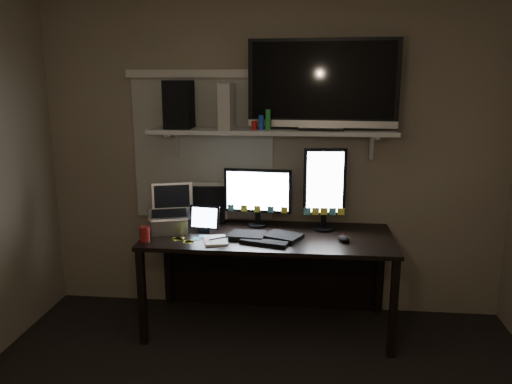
# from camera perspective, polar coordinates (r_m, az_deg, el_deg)

# --- Properties ---
(back_wall) EXTENTS (3.60, 0.00, 3.60)m
(back_wall) POSITION_cam_1_polar(r_m,az_deg,el_deg) (3.90, 1.93, 4.08)
(back_wall) COLOR #736652
(back_wall) RESTS_ON floor
(window_blinds) EXTENTS (1.10, 0.02, 1.10)m
(window_blinds) POSITION_cam_1_polar(r_m,az_deg,el_deg) (3.95, -6.09, 4.87)
(window_blinds) COLOR beige
(window_blinds) RESTS_ON back_wall
(desk) EXTENTS (1.80, 0.75, 0.73)m
(desk) POSITION_cam_1_polar(r_m,az_deg,el_deg) (3.83, 1.59, -6.88)
(desk) COLOR black
(desk) RESTS_ON floor
(wall_shelf) EXTENTS (1.80, 0.35, 0.03)m
(wall_shelf) POSITION_cam_1_polar(r_m,az_deg,el_deg) (3.70, 1.77, 6.96)
(wall_shelf) COLOR beige
(wall_shelf) RESTS_ON back_wall
(monitor_landscape) EXTENTS (0.52, 0.09, 0.45)m
(monitor_landscape) POSITION_cam_1_polar(r_m,az_deg,el_deg) (3.81, 0.20, -0.59)
(monitor_landscape) COLOR black
(monitor_landscape) RESTS_ON desk
(monitor_portrait) EXTENTS (0.32, 0.08, 0.63)m
(monitor_portrait) POSITION_cam_1_polar(r_m,az_deg,el_deg) (3.73, 7.83, 0.37)
(monitor_portrait) COLOR black
(monitor_portrait) RESTS_ON desk
(keyboard) EXTENTS (0.54, 0.33, 0.03)m
(keyboard) POSITION_cam_1_polar(r_m,az_deg,el_deg) (3.57, 1.09, -5.06)
(keyboard) COLOR black
(keyboard) RESTS_ON desk
(mouse) EXTENTS (0.10, 0.13, 0.04)m
(mouse) POSITION_cam_1_polar(r_m,az_deg,el_deg) (3.56, 10.02, -5.24)
(mouse) COLOR black
(mouse) RESTS_ON desk
(notepad) EXTENTS (0.21, 0.26, 0.01)m
(notepad) POSITION_cam_1_polar(r_m,az_deg,el_deg) (3.52, -4.66, -5.53)
(notepad) COLOR white
(notepad) RESTS_ON desk
(tablet) EXTENTS (0.24, 0.12, 0.20)m
(tablet) POSITION_cam_1_polar(r_m,az_deg,el_deg) (3.72, -5.88, -3.06)
(tablet) COLOR black
(tablet) RESTS_ON desk
(file_sorter) EXTENTS (0.26, 0.14, 0.31)m
(file_sorter) POSITION_cam_1_polar(r_m,az_deg,el_deg) (3.96, -5.34, -1.20)
(file_sorter) COLOR black
(file_sorter) RESTS_ON desk
(laptop) EXTENTS (0.36, 0.32, 0.34)m
(laptop) POSITION_cam_1_polar(r_m,az_deg,el_deg) (3.73, -9.92, -2.01)
(laptop) COLOR silver
(laptop) RESTS_ON desk
(cup) EXTENTS (0.08, 0.08, 0.11)m
(cup) POSITION_cam_1_polar(r_m,az_deg,el_deg) (3.58, -12.59, -4.70)
(cup) COLOR maroon
(cup) RESTS_ON desk
(sticky_notes) EXTENTS (0.29, 0.23, 0.00)m
(sticky_notes) POSITION_cam_1_polar(r_m,az_deg,el_deg) (3.61, -7.18, -5.22)
(sticky_notes) COLOR #F6F843
(sticky_notes) RESTS_ON desk
(tv) EXTENTS (1.08, 0.27, 0.64)m
(tv) POSITION_cam_1_polar(r_m,az_deg,el_deg) (3.66, 7.63, 12.06)
(tv) COLOR black
(tv) RESTS_ON wall_shelf
(game_console) EXTENTS (0.09, 0.28, 0.33)m
(game_console) POSITION_cam_1_polar(r_m,az_deg,el_deg) (3.72, -3.34, 9.75)
(game_console) COLOR beige
(game_console) RESTS_ON wall_shelf
(speaker) EXTENTS (0.19, 0.24, 0.35)m
(speaker) POSITION_cam_1_polar(r_m,az_deg,el_deg) (3.80, -8.79, 9.86)
(speaker) COLOR black
(speaker) RESTS_ON wall_shelf
(bottles) EXTENTS (0.25, 0.10, 0.15)m
(bottles) POSITION_cam_1_polar(r_m,az_deg,el_deg) (3.64, 0.60, 8.33)
(bottles) COLOR #A50F0C
(bottles) RESTS_ON wall_shelf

